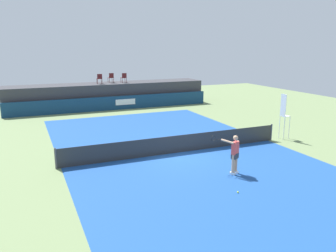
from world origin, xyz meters
TOP-DOWN VIEW (x-y plane):
  - ground_plane at (0.00, 3.00)m, footprint 48.00×48.00m
  - court_inner at (0.00, 0.00)m, footprint 12.00×22.00m
  - sponsor_wall at (0.00, 13.50)m, footprint 18.00×0.22m
  - spectator_platform at (0.00, 15.30)m, footprint 18.00×2.80m
  - spectator_chair_far_left at (-0.82, 14.93)m, footprint 0.46×0.46m
  - spectator_chair_left at (0.36, 15.48)m, footprint 0.48×0.48m
  - spectator_chair_center at (1.45, 14.97)m, footprint 0.47×0.47m
  - umpire_chair at (7.07, -0.00)m, footprint 0.45×0.45m
  - tennis_net at (0.00, 0.00)m, footprint 12.40×0.02m
  - net_post_near at (-6.20, 0.00)m, footprint 0.10×0.10m
  - net_post_far at (6.20, 0.00)m, footprint 0.10×0.10m
  - tennis_player at (1.01, -3.77)m, footprint 1.07×1.04m
  - tennis_ball at (0.00, -5.59)m, footprint 0.07×0.07m

SIDE VIEW (x-z plane):
  - ground_plane at x=0.00m, z-range 0.00..0.00m
  - court_inner at x=0.00m, z-range 0.00..0.00m
  - tennis_ball at x=0.00m, z-range 0.00..0.07m
  - tennis_net at x=0.00m, z-range 0.00..0.95m
  - net_post_near at x=-6.20m, z-range 0.00..1.00m
  - net_post_far at x=6.20m, z-range 0.00..1.00m
  - sponsor_wall at x=0.00m, z-range 0.00..1.20m
  - tennis_player at x=1.01m, z-range 0.07..1.84m
  - spectator_platform at x=0.00m, z-range 0.00..2.20m
  - umpire_chair at x=7.07m, z-range 0.21..2.97m
  - spectator_chair_far_left at x=-0.82m, z-range 2.25..3.14m
  - spectator_chair_left at x=0.36m, z-range 2.25..3.14m
  - spectator_chair_center at x=1.45m, z-range 2.25..3.14m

